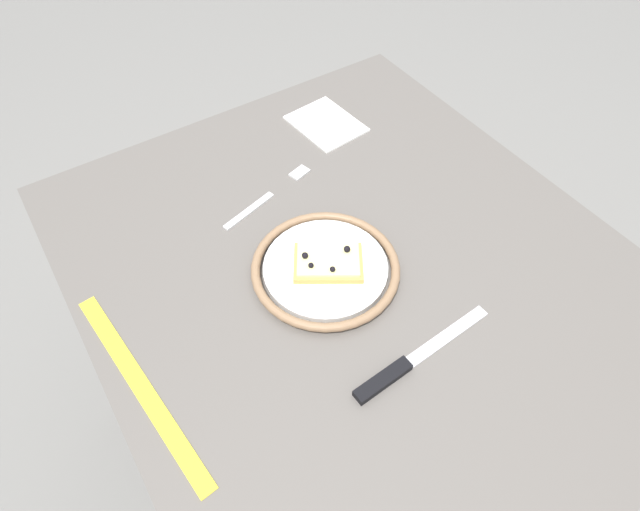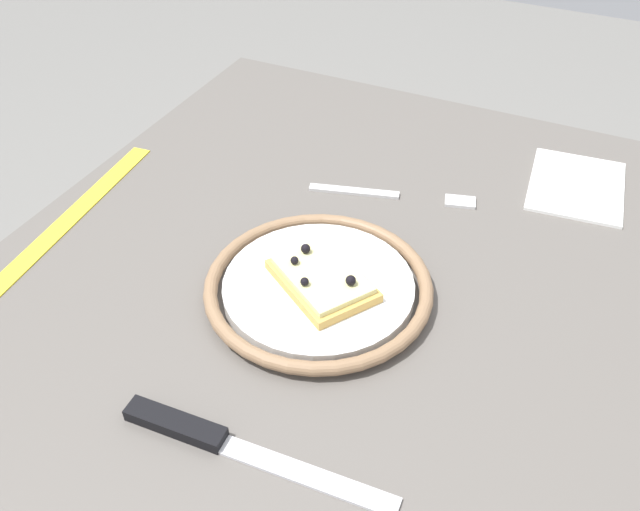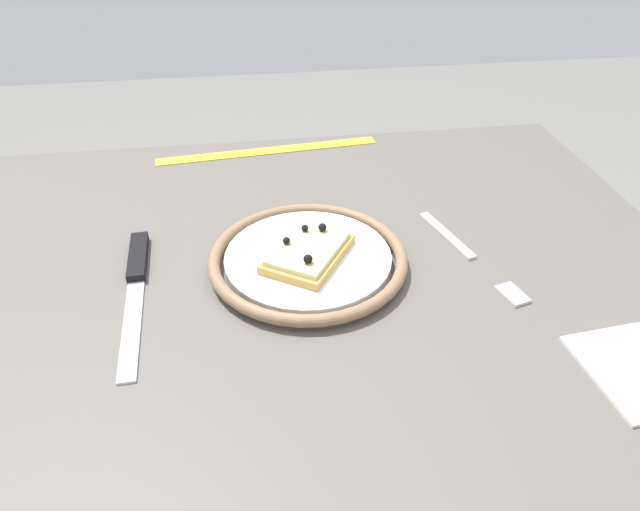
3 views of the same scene
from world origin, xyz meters
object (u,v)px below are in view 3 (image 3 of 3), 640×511
(plate, at_px, (308,259))
(measuring_tape, at_px, (268,151))
(fork, at_px, (469,255))
(knife, at_px, (137,274))
(dining_table, at_px, (301,360))
(pizza_slice_near, at_px, (308,252))

(plate, relative_size, measuring_tape, 0.65)
(plate, height_order, fork, plate)
(plate, distance_m, knife, 0.20)
(dining_table, distance_m, pizza_slice_near, 0.14)
(dining_table, height_order, plate, plate)
(pizza_slice_near, bearing_deg, fork, 178.71)
(measuring_tape, bearing_deg, pizza_slice_near, 88.85)
(fork, height_order, measuring_tape, fork)
(dining_table, distance_m, plate, 0.13)
(fork, xyz_separation_m, measuring_tape, (0.22, -0.32, -0.00))
(pizza_slice_near, xyz_separation_m, fork, (-0.19, 0.00, -0.02))
(dining_table, relative_size, fork, 4.78)
(plate, distance_m, measuring_tape, 0.32)
(pizza_slice_near, distance_m, measuring_tape, 0.32)
(plate, height_order, knife, plate)
(dining_table, relative_size, pizza_slice_near, 7.36)
(plate, relative_size, pizza_slice_near, 1.80)
(measuring_tape, bearing_deg, plate, 89.00)
(knife, height_order, fork, knife)
(fork, relative_size, measuring_tape, 0.56)
(fork, bearing_deg, plate, -2.60)
(plate, distance_m, pizza_slice_near, 0.01)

